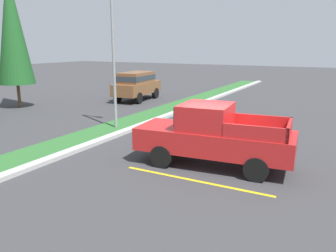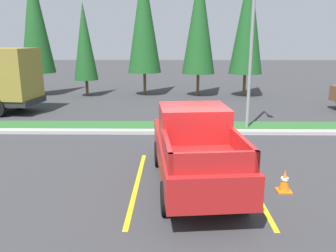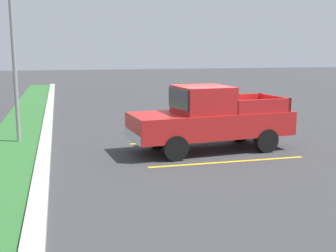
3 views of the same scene
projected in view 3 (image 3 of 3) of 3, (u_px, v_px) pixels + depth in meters
The scene contains 8 objects.
ground_plane at pixel (202, 149), 13.99m from camera, with size 120.00×120.00×0.00m, color #38383A.
parking_line_near at pixel (229, 162), 12.38m from camera, with size 0.12×4.80×0.01m, color yellow.
parking_line_far at pixel (195, 140), 15.33m from camera, with size 0.12×4.80×0.01m, color yellow.
curb_strip at pixel (44, 156), 12.75m from camera, with size 56.00×0.40×0.15m, color #B2B2AD.
grass_median at pixel (5, 160), 12.49m from camera, with size 56.00×1.80×0.06m, color #2D662D.
pickup_truck_main at pixel (209, 119), 13.66m from camera, with size 2.39×5.38×2.10m.
street_light at pixel (17, 25), 14.24m from camera, with size 0.24×1.49×6.99m.
traffic_cone at pixel (200, 128), 16.09m from camera, with size 0.36×0.36×0.60m.
Camera 3 is at (-12.93, 4.48, 3.21)m, focal length 45.44 mm.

